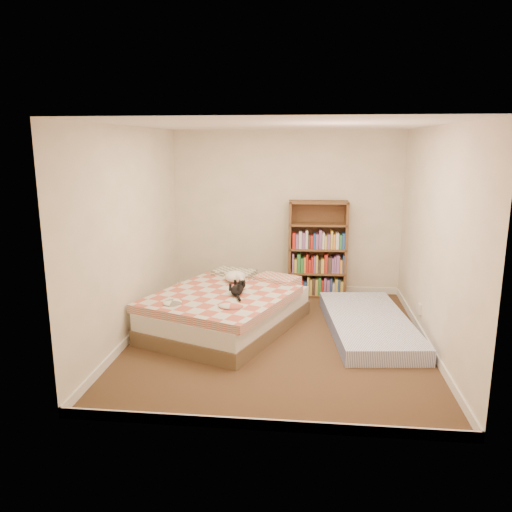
# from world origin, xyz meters

# --- Properties ---
(room) EXTENTS (3.51, 4.01, 2.51)m
(room) POSITION_xyz_m (0.00, 0.00, 1.20)
(room) COLOR #482B1E
(room) RESTS_ON ground
(bed) EXTENTS (2.08, 2.42, 0.55)m
(bed) POSITION_xyz_m (-0.66, 0.30, 0.25)
(bed) COLOR brown
(bed) RESTS_ON room
(bookshelf) EXTENTS (0.89, 0.32, 1.47)m
(bookshelf) POSITION_xyz_m (0.48, 1.82, 0.54)
(bookshelf) COLOR #572C1D
(bookshelf) RESTS_ON room
(floor_mattress) EXTENTS (1.17, 2.20, 0.19)m
(floor_mattress) POSITION_xyz_m (1.11, 0.35, 0.09)
(floor_mattress) COLOR #6C7AB5
(floor_mattress) RESTS_ON room
(black_cat) EXTENTS (0.22, 0.58, 0.13)m
(black_cat) POSITION_xyz_m (-0.51, 0.19, 0.55)
(black_cat) COLOR black
(black_cat) RESTS_ON bed
(white_dog) EXTENTS (0.32, 0.34, 0.15)m
(white_dog) POSITION_xyz_m (-0.61, 0.71, 0.56)
(white_dog) COLOR white
(white_dog) RESTS_ON bed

